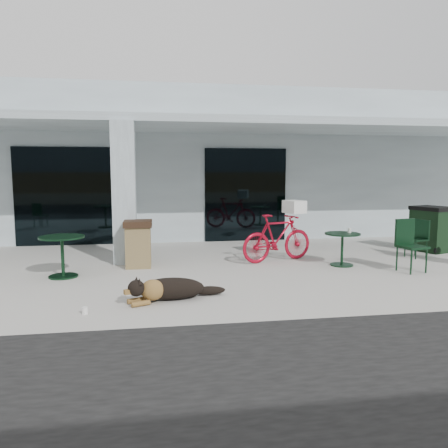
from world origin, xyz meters
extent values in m
plane|color=#ABA9A1|center=(0.00, 0.00, 0.00)|extent=(80.00, 80.00, 0.00)
cube|color=silver|center=(0.00, 8.50, 2.25)|extent=(22.00, 7.00, 4.50)
cube|color=black|center=(-3.20, 4.98, 1.35)|extent=(2.80, 0.06, 2.70)
cube|color=black|center=(1.80, 4.98, 1.35)|extent=(2.40, 0.06, 2.70)
cube|color=silver|center=(-1.50, 2.30, 1.56)|extent=(0.50, 0.50, 3.12)
cube|color=silver|center=(0.00, 3.60, 3.21)|extent=(22.00, 2.80, 0.18)
imported|color=#AE0E25|center=(1.89, 1.90, 0.54)|extent=(1.88, 1.04, 1.09)
cube|color=white|center=(2.32, 2.04, 1.23)|extent=(0.49, 0.57, 0.29)
cylinder|color=white|center=(-1.86, -1.27, 0.05)|extent=(0.11, 0.11, 0.10)
cylinder|color=white|center=(3.33, 1.28, 0.76)|extent=(0.10, 0.10, 0.10)
camera|label=1|loc=(-0.85, -7.55, 2.02)|focal=35.00mm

